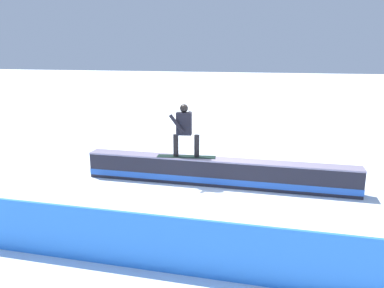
% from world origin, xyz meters
% --- Properties ---
extents(ground_plane, '(120.00, 120.00, 0.00)m').
position_xyz_m(ground_plane, '(0.00, 0.00, 0.00)').
color(ground_plane, white).
extents(grind_box, '(7.29, 0.66, 0.73)m').
position_xyz_m(grind_box, '(0.00, 0.00, 0.33)').
color(grind_box, '#232129').
rests_on(grind_box, ground_plane).
extents(snowboarder, '(1.60, 0.55, 1.43)m').
position_xyz_m(snowboarder, '(0.90, 0.03, 1.50)').
color(snowboarder, black).
rests_on(snowboarder, grind_box).
extents(safety_fence, '(12.99, 0.38, 0.98)m').
position_xyz_m(safety_fence, '(0.00, 4.28, 0.49)').
color(safety_fence, '#307DEB').
rests_on(safety_fence, ground_plane).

